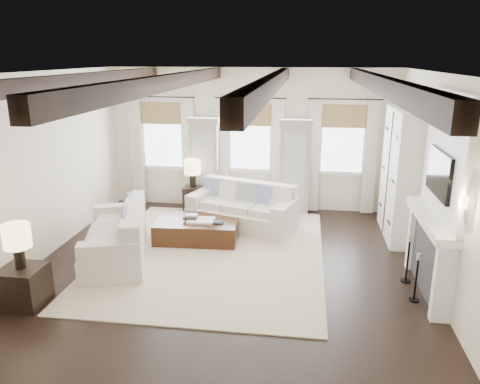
# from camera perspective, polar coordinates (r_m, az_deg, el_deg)

# --- Properties ---
(ground) EXTENTS (7.50, 7.50, 0.00)m
(ground) POSITION_cam_1_polar(r_m,az_deg,el_deg) (7.66, -2.14, -10.45)
(ground) COLOR black
(ground) RESTS_ON ground
(room_shell) EXTENTS (6.54, 7.54, 3.22)m
(room_shell) POSITION_cam_1_polar(r_m,az_deg,el_deg) (7.80, 4.31, 4.73)
(room_shell) COLOR white
(room_shell) RESTS_ON ground
(area_rug) EXTENTS (3.93, 4.85, 0.02)m
(area_rug) POSITION_cam_1_polar(r_m,az_deg,el_deg) (8.53, -3.38, -7.48)
(area_rug) COLOR beige
(area_rug) RESTS_ON ground
(sofa_back) EXTENTS (2.37, 1.62, 0.93)m
(sofa_back) POSITION_cam_1_polar(r_m,az_deg,el_deg) (9.67, 0.43, -2.21)
(sofa_back) COLOR silver
(sofa_back) RESTS_ON ground
(sofa_left) EXTENTS (1.59, 2.38, 0.94)m
(sofa_left) POSITION_cam_1_polar(r_m,az_deg,el_deg) (8.48, -14.51, -5.45)
(sofa_left) COLOR silver
(sofa_left) RESTS_ON ground
(ottoman) EXTENTS (1.60, 1.04, 0.41)m
(ottoman) POSITION_cam_1_polar(r_m,az_deg,el_deg) (9.10, -5.22, -4.63)
(ottoman) COLOR black
(ottoman) RESTS_ON ground
(tray) EXTENTS (0.52, 0.40, 0.04)m
(tray) POSITION_cam_1_polar(r_m,az_deg,el_deg) (8.95, -4.80, -3.46)
(tray) COLOR white
(tray) RESTS_ON ottoman
(book_lower) EXTENTS (0.27, 0.21, 0.04)m
(book_lower) POSITION_cam_1_polar(r_m,az_deg,el_deg) (9.01, -6.08, -3.09)
(book_lower) COLOR #262628
(book_lower) RESTS_ON tray
(book_upper) EXTENTS (0.23, 0.18, 0.03)m
(book_upper) POSITION_cam_1_polar(r_m,az_deg,el_deg) (9.02, -5.93, -2.82)
(book_upper) COLOR beige
(book_upper) RESTS_ON book_lower
(book_loose) EXTENTS (0.25, 0.19, 0.03)m
(book_loose) POSITION_cam_1_polar(r_m,az_deg,el_deg) (8.85, -2.87, -3.69)
(book_loose) COLOR #262628
(book_loose) RESTS_ON ottoman
(side_table_front) EXTENTS (0.58, 0.58, 0.58)m
(side_table_front) POSITION_cam_1_polar(r_m,az_deg,el_deg) (7.46, -24.86, -10.39)
(side_table_front) COLOR black
(side_table_front) RESTS_ON ground
(lamp_front) EXTENTS (0.38, 0.38, 0.65)m
(lamp_front) POSITION_cam_1_polar(r_m,az_deg,el_deg) (7.18, -25.55, -5.15)
(lamp_front) COLOR black
(lamp_front) RESTS_ON side_table_front
(side_table_back) EXTENTS (0.40, 0.40, 0.60)m
(side_table_back) POSITION_cam_1_polar(r_m,az_deg,el_deg) (10.65, -5.72, -0.94)
(side_table_back) COLOR black
(side_table_back) RESTS_ON ground
(lamp_back) EXTENTS (0.36, 0.36, 0.62)m
(lamp_back) POSITION_cam_1_polar(r_m,az_deg,el_deg) (10.46, -5.83, 2.86)
(lamp_back) COLOR black
(lamp_back) RESTS_ON side_table_back
(candlestick_near) EXTENTS (0.15, 0.15, 0.75)m
(candlestick_near) POSITION_cam_1_polar(r_m,az_deg,el_deg) (7.34, 20.65, -10.16)
(candlestick_near) COLOR black
(candlestick_near) RESTS_ON ground
(candlestick_far) EXTENTS (0.16, 0.16, 0.79)m
(candlestick_far) POSITION_cam_1_polar(r_m,az_deg,el_deg) (7.87, 19.74, -8.08)
(candlestick_far) COLOR black
(candlestick_far) RESTS_ON ground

